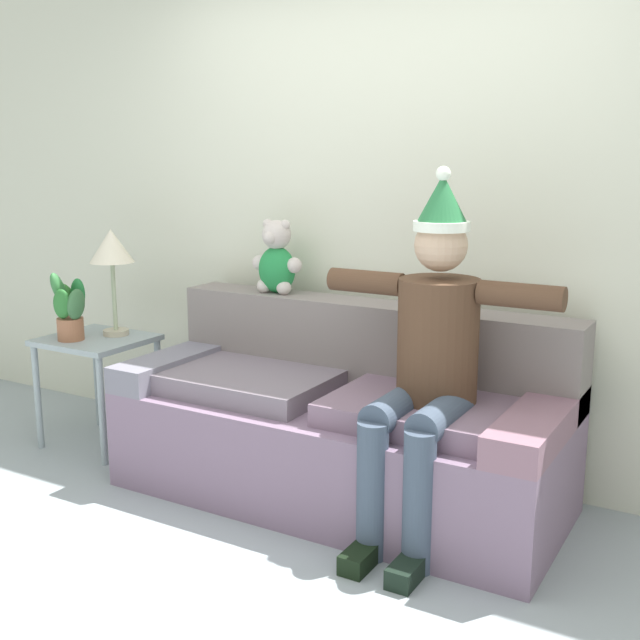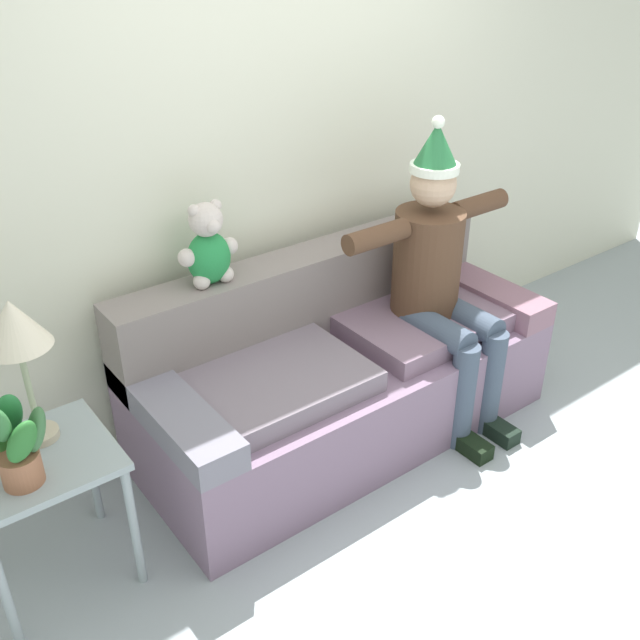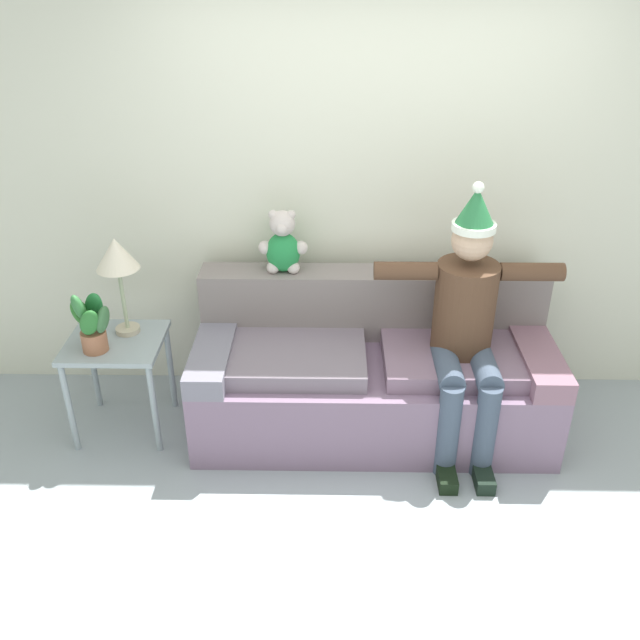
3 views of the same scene
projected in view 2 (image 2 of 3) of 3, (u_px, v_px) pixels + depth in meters
name	position (u px, v px, depth m)	size (l,w,h in m)	color
ground_plane	(490.00, 546.00, 3.02)	(10.00, 10.00, 0.00)	#96A0A6
back_wall	(276.00, 148.00, 3.43)	(7.00, 0.10, 2.70)	silver
couch	(339.00, 370.00, 3.57)	(2.07, 0.87, 0.89)	slate
person_seated	(440.00, 275.00, 3.49)	(1.02, 0.77, 1.55)	#503524
teddy_bear	(208.00, 248.00, 3.12)	(0.29, 0.17, 0.38)	#228842
side_table	(40.00, 477.00, 2.64)	(0.54, 0.50, 0.61)	#92A0A6
table_lamp	(15.00, 331.00, 2.46)	(0.24, 0.24, 0.58)	#BBAE94
potted_plant	(14.00, 441.00, 2.39)	(0.27, 0.23, 0.39)	#995F42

